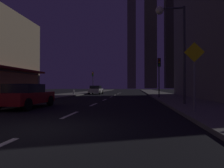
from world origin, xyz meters
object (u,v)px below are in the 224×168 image
fire_hydrant_far_left (74,92)px  pedestrian_crossing_sign (194,71)px  car_parked_near (26,96)px  traffic_light_far_left (93,77)px  car_parked_far (96,90)px  street_lamp_right (172,30)px  traffic_light_near_right (159,69)px

fire_hydrant_far_left → pedestrian_crossing_sign: bearing=-58.2°
car_parked_near → pedestrian_crossing_sign: pedestrian_crossing_sign is taller
traffic_light_far_left → car_parked_near: bearing=-86.1°
fire_hydrant_far_left → traffic_light_far_left: size_ratio=0.16×
car_parked_far → traffic_light_far_left: size_ratio=1.01×
traffic_light_far_left → pedestrian_crossing_sign: 31.90m
street_lamp_right → fire_hydrant_far_left: bearing=128.3°
street_lamp_right → pedestrian_crossing_sign: (0.22, -4.25, -3.05)m
car_parked_near → traffic_light_far_left: bearing=93.9°
traffic_light_near_right → traffic_light_far_left: (-11.00, 17.83, 0.00)m
car_parked_near → traffic_light_far_left: traffic_light_far_left is taller
pedestrian_crossing_sign → traffic_light_far_left: bearing=110.4°
car_parked_far → traffic_light_near_right: bearing=-51.5°
traffic_light_far_left → street_lamp_right: bearing=-67.0°
car_parked_far → street_lamp_right: street_lamp_right is taller
car_parked_far → fire_hydrant_far_left: car_parked_far is taller
car_parked_near → traffic_light_near_right: bearing=48.0°
traffic_light_far_left → car_parked_far: bearing=-73.4°
traffic_light_near_right → traffic_light_far_left: size_ratio=1.00×
car_parked_near → pedestrian_crossing_sign: size_ratio=1.34×
car_parked_near → car_parked_far: same height
fire_hydrant_far_left → traffic_light_near_right: traffic_light_near_right is taller
pedestrian_crossing_sign → street_lamp_right: bearing=93.0°
fire_hydrant_far_left → traffic_light_far_left: traffic_light_far_left is taller
fire_hydrant_far_left → pedestrian_crossing_sign: pedestrian_crossing_sign is taller
traffic_light_near_right → pedestrian_crossing_sign: traffic_light_near_right is taller
car_parked_near → pedestrian_crossing_sign: (9.20, -1.93, 1.28)m
traffic_light_far_left → traffic_light_near_right: bearing=-58.3°
car_parked_far → street_lamp_right: (8.98, -19.25, 4.33)m
fire_hydrant_far_left → street_lamp_right: bearing=-51.7°
traffic_light_far_left → street_lamp_right: 27.91m
pedestrian_crossing_sign → traffic_light_near_right: bearing=90.5°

